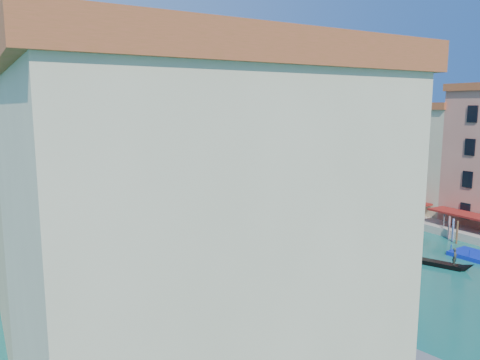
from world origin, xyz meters
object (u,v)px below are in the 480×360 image
object	(u,v)px
gondola_fore	(415,258)
blue_dock	(478,256)
vaporetto_stop	(298,351)
vaporetto_far	(157,208)

from	to	relation	value
gondola_fore	blue_dock	distance (m)	7.60
vaporetto_stop	vaporetto_far	bearing A→B (deg)	80.71
blue_dock	gondola_fore	bearing A→B (deg)	154.14
vaporetto_far	gondola_fore	size ratio (longest dim) A/B	1.54
vaporetto_stop	gondola_fore	size ratio (longest dim) A/B	1.36
vaporetto_far	blue_dock	size ratio (longest dim) A/B	3.23
gondola_fore	blue_dock	size ratio (longest dim) A/B	2.10
gondola_fore	blue_dock	world-z (taller)	gondola_fore
vaporetto_far	blue_dock	world-z (taller)	vaporetto_far
vaporetto_far	blue_dock	distance (m)	45.03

